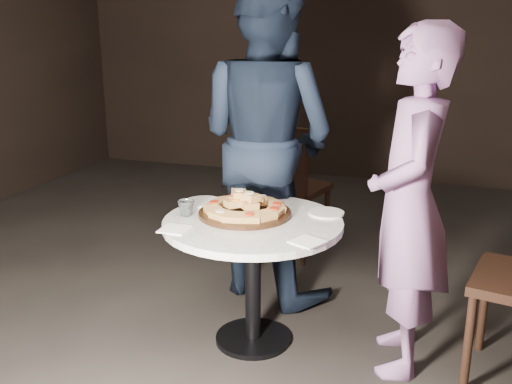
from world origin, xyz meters
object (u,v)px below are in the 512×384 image
(focaccia_pile, at_px, (245,205))
(diner_navy, at_px, (267,140))
(chair_far, at_px, (286,181))
(table, at_px, (253,243))
(water_glass, at_px, (186,208))
(diner_teal, at_px, (410,205))
(serving_board, at_px, (245,213))

(focaccia_pile, height_order, diner_navy, diner_navy)
(chair_far, bearing_deg, focaccia_pile, 107.76)
(table, relative_size, water_glass, 12.00)
(water_glass, xyz_separation_m, diner_teal, (1.08, 0.08, 0.10))
(water_glass, bearing_deg, diner_navy, 72.33)
(table, bearing_deg, focaccia_pile, 134.84)
(serving_board, bearing_deg, focaccia_pile, 45.19)
(chair_far, distance_m, diner_navy, 0.66)
(table, distance_m, focaccia_pile, 0.20)
(table, distance_m, diner_teal, 0.79)
(table, xyz_separation_m, serving_board, (-0.06, 0.06, 0.13))
(focaccia_pile, xyz_separation_m, diner_teal, (0.80, -0.02, 0.08))
(water_glass, height_order, diner_navy, diner_navy)
(table, height_order, diner_teal, diner_teal)
(diner_navy, xyz_separation_m, diner_teal, (0.86, -0.60, -0.14))
(serving_board, relative_size, focaccia_pile, 1.13)
(focaccia_pile, distance_m, water_glass, 0.30)
(table, xyz_separation_m, diner_teal, (0.74, 0.04, 0.26))
(table, distance_m, diner_navy, 0.77)
(water_glass, height_order, diner_teal, diner_teal)
(diner_teal, bearing_deg, focaccia_pile, -99.82)
(serving_board, height_order, water_glass, water_glass)
(table, height_order, diner_navy, diner_navy)
(focaccia_pile, xyz_separation_m, diner_navy, (-0.06, 0.58, 0.22))
(water_glass, bearing_deg, diner_teal, 4.12)
(table, relative_size, diner_navy, 0.54)
(table, bearing_deg, diner_teal, 3.14)
(serving_board, xyz_separation_m, chair_far, (-0.09, 1.12, -0.13))
(focaccia_pile, bearing_deg, serving_board, -134.81)
(water_glass, bearing_deg, chair_far, 80.93)
(table, xyz_separation_m, chair_far, (-0.15, 1.18, 0.01))
(table, height_order, water_glass, water_glass)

